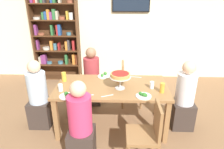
% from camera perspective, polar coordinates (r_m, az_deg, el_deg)
% --- Properties ---
extents(ground_plane, '(12.00, 12.00, 0.00)m').
position_cam_1_polar(ground_plane, '(3.53, -0.06, -14.10)').
color(ground_plane, '#846042').
extents(rear_partition, '(8.00, 0.12, 2.80)m').
position_cam_1_polar(rear_partition, '(5.08, 0.84, 14.61)').
color(rear_partition, beige).
rests_on(rear_partition, ground_plane).
extents(dining_table, '(1.74, 0.88, 0.74)m').
position_cam_1_polar(dining_table, '(3.18, -0.06, -4.65)').
color(dining_table, olive).
rests_on(dining_table, ground_plane).
extents(bookshelf, '(1.10, 0.30, 2.21)m').
position_cam_1_polar(bookshelf, '(5.16, -15.66, 11.11)').
color(bookshelf, '#4C2D19').
rests_on(bookshelf, ground_plane).
extents(television, '(0.87, 0.05, 0.51)m').
position_cam_1_polar(television, '(4.94, 5.46, 20.21)').
color(television, black).
extents(diner_far_left, '(0.34, 0.34, 1.15)m').
position_cam_1_polar(diner_far_left, '(3.96, -5.69, -1.63)').
color(diner_far_left, '#382D28').
rests_on(diner_far_left, ground_plane).
extents(diner_head_east, '(0.34, 0.34, 1.15)m').
position_cam_1_polar(diner_head_east, '(3.44, 19.74, -6.90)').
color(diner_head_east, '#382D28').
rests_on(diner_head_east, ground_plane).
extents(diner_near_left, '(0.34, 0.34, 1.15)m').
position_cam_1_polar(diner_near_left, '(2.69, -8.83, -14.78)').
color(diner_near_left, '#382D28').
rests_on(diner_near_left, ground_plane).
extents(diner_head_west, '(0.34, 0.34, 1.15)m').
position_cam_1_polar(diner_head_west, '(3.49, -20.03, -6.51)').
color(diner_head_west, '#382D28').
rests_on(diner_head_west, ground_plane).
extents(chair_near_right, '(0.40, 0.40, 0.87)m').
position_cam_1_polar(chair_near_right, '(2.64, 10.14, -15.72)').
color(chair_near_right, olive).
rests_on(chair_near_right, ground_plane).
extents(chair_far_right, '(0.40, 0.40, 0.87)m').
position_cam_1_polar(chair_far_right, '(3.90, 4.60, -2.08)').
color(chair_far_right, olive).
rests_on(chair_far_right, ground_plane).
extents(deep_dish_pizza_stand, '(0.32, 0.32, 0.25)m').
position_cam_1_polar(deep_dish_pizza_stand, '(2.98, 2.35, -0.44)').
color(deep_dish_pizza_stand, silver).
rests_on(deep_dish_pizza_stand, dining_table).
extents(salad_plate_near_diner, '(0.22, 0.22, 0.07)m').
position_cam_1_polar(salad_plate_near_diner, '(2.86, 8.90, -5.87)').
color(salad_plate_near_diner, white).
rests_on(salad_plate_near_diner, dining_table).
extents(salad_plate_far_diner, '(0.21, 0.21, 0.07)m').
position_cam_1_polar(salad_plate_far_diner, '(3.47, -2.34, -0.30)').
color(salad_plate_far_diner, white).
rests_on(salad_plate_far_diner, dining_table).
extents(salad_plate_spare, '(0.22, 0.22, 0.07)m').
position_cam_1_polar(salad_plate_spare, '(2.89, -12.68, -5.81)').
color(salad_plate_spare, white).
rests_on(salad_plate_spare, dining_table).
extents(beer_glass_amber_tall, '(0.08, 0.08, 0.15)m').
position_cam_1_polar(beer_glass_amber_tall, '(3.36, -13.46, -0.64)').
color(beer_glass_amber_tall, gold).
rests_on(beer_glass_amber_tall, dining_table).
extents(beer_glass_amber_short, '(0.07, 0.07, 0.15)m').
position_cam_1_polar(beer_glass_amber_short, '(3.27, 1.99, -0.78)').
color(beer_glass_amber_short, gold).
rests_on(beer_glass_amber_short, dining_table).
extents(beer_glass_amber_spare, '(0.07, 0.07, 0.15)m').
position_cam_1_polar(beer_glass_amber_spare, '(3.00, 14.07, -3.69)').
color(beer_glass_amber_spare, gold).
rests_on(beer_glass_amber_spare, dining_table).
extents(water_glass_clear_near, '(0.07, 0.07, 0.11)m').
position_cam_1_polar(water_glass_clear_near, '(3.07, -14.40, -3.60)').
color(water_glass_clear_near, white).
rests_on(water_glass_clear_near, dining_table).
extents(water_glass_clear_far, '(0.06, 0.06, 0.11)m').
position_cam_1_polar(water_glass_clear_far, '(3.10, 11.26, -2.94)').
color(water_glass_clear_far, white).
rests_on(water_glass_clear_far, dining_table).
extents(cutlery_fork_near, '(0.18, 0.05, 0.00)m').
position_cam_1_polar(cutlery_fork_near, '(3.48, 6.96, -0.71)').
color(cutlery_fork_near, silver).
rests_on(cutlery_fork_near, dining_table).
extents(cutlery_knife_near, '(0.17, 0.08, 0.00)m').
position_cam_1_polar(cutlery_knife_near, '(2.88, -6.97, -5.95)').
color(cutlery_knife_near, silver).
rests_on(cutlery_knife_near, dining_table).
extents(cutlery_fork_far, '(0.17, 0.08, 0.00)m').
position_cam_1_polar(cutlery_fork_far, '(2.85, -1.35, -6.03)').
color(cutlery_fork_far, silver).
rests_on(cutlery_fork_far, dining_table).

